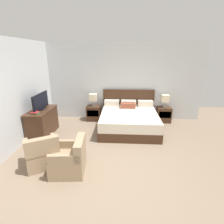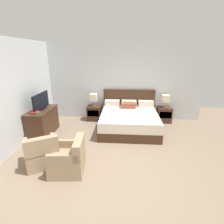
% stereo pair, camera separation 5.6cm
% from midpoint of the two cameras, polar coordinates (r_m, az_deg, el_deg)
% --- Properties ---
extents(ground_plane, '(10.11, 10.11, 0.00)m').
position_cam_midpoint_polar(ground_plane, '(3.88, -1.19, -19.60)').
color(ground_plane, '#84705B').
extents(wall_back, '(6.21, 0.06, 2.79)m').
position_cam_midpoint_polar(wall_back, '(6.53, 1.16, 9.71)').
color(wall_back, silver).
rests_on(wall_back, ground).
extents(wall_left, '(0.06, 5.17, 2.79)m').
position_cam_midpoint_polar(wall_left, '(5.33, -28.38, 5.46)').
color(wall_left, silver).
rests_on(wall_left, ground).
extents(bed, '(1.89, 2.00, 1.14)m').
position_cam_midpoint_polar(bed, '(5.82, 5.24, -2.44)').
color(bed, '#422819').
rests_on(bed, ground).
extents(nightstand_left, '(0.50, 0.42, 0.55)m').
position_cam_midpoint_polar(nightstand_left, '(6.59, -6.25, -0.33)').
color(nightstand_left, '#422819').
rests_on(nightstand_left, ground).
extents(nightstand_right, '(0.50, 0.42, 0.55)m').
position_cam_midpoint_polar(nightstand_right, '(6.67, 16.25, -0.75)').
color(nightstand_right, '#422819').
rests_on(nightstand_right, ground).
extents(table_lamp_left, '(0.26, 0.26, 0.46)m').
position_cam_midpoint_polar(table_lamp_left, '(6.42, -6.43, 4.76)').
color(table_lamp_left, '#B7B7BC').
rests_on(table_lamp_left, nightstand_left).
extents(table_lamp_right, '(0.26, 0.26, 0.46)m').
position_cam_midpoint_polar(table_lamp_right, '(6.50, 16.73, 4.26)').
color(table_lamp_right, '#B7B7BC').
rests_on(table_lamp_right, nightstand_right).
extents(dresser, '(0.57, 1.18, 0.80)m').
position_cam_midpoint_polar(dresser, '(5.77, -22.01, -2.98)').
color(dresser, '#422819').
rests_on(dresser, ground).
extents(tv, '(0.18, 0.95, 0.49)m').
position_cam_midpoint_polar(tv, '(5.63, -22.55, 3.13)').
color(tv, black).
rests_on(tv, dresser).
extents(book_red_cover, '(0.24, 0.17, 0.03)m').
position_cam_midpoint_polar(book_red_cover, '(5.32, -24.16, -0.39)').
color(book_red_cover, '#2D7042').
rests_on(book_red_cover, dresser).
extents(book_blue_cover, '(0.21, 0.18, 0.02)m').
position_cam_midpoint_polar(book_blue_cover, '(5.31, -24.21, -0.09)').
color(book_blue_cover, '#B7282D').
rests_on(book_blue_cover, book_red_cover).
extents(armchair_by_window, '(0.94, 0.94, 0.76)m').
position_cam_midpoint_polar(armchair_by_window, '(4.30, -22.13, -12.45)').
color(armchair_by_window, '#9E8466').
rests_on(armchair_by_window, ground).
extents(armchair_companion, '(0.75, 0.74, 0.76)m').
position_cam_midpoint_polar(armchair_companion, '(3.91, -13.98, -14.82)').
color(armchair_companion, '#9E8466').
rests_on(armchair_companion, ground).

